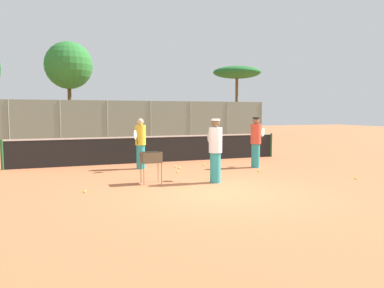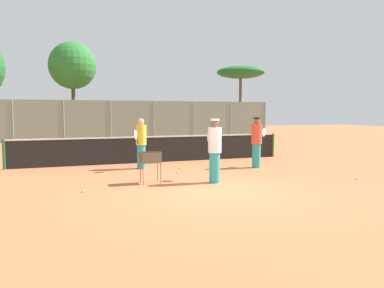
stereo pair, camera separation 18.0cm
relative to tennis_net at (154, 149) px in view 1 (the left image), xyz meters
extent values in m
plane|color=#B7663D|center=(0.00, -6.22, -0.56)|extent=(80.00, 80.00, 0.00)
cylinder|color=#26592D|center=(-5.51, 0.00, -0.02)|extent=(0.10, 0.10, 1.07)
cylinder|color=#26592D|center=(5.51, 0.00, -0.02)|extent=(0.10, 0.10, 1.07)
cube|color=black|center=(0.00, 0.00, -0.05)|extent=(11.01, 0.01, 1.01)
cube|color=white|center=(0.00, 0.00, 0.48)|extent=(11.01, 0.02, 0.06)
cylinder|color=gray|center=(-6.38, 12.70, 0.87)|extent=(0.08, 0.08, 2.86)
cylinder|color=gray|center=(-3.19, 12.70, 0.87)|extent=(0.08, 0.08, 2.86)
cylinder|color=gray|center=(0.00, 12.70, 0.87)|extent=(0.08, 0.08, 2.86)
cylinder|color=gray|center=(3.19, 12.70, 0.87)|extent=(0.08, 0.08, 2.86)
cylinder|color=gray|center=(6.38, 12.70, 0.87)|extent=(0.08, 0.08, 2.86)
cylinder|color=gray|center=(9.57, 12.70, 0.87)|extent=(0.08, 0.08, 2.86)
cylinder|color=gray|center=(12.76, 12.70, 0.87)|extent=(0.08, 0.08, 2.86)
cube|color=gray|center=(0.00, 12.70, 0.87)|extent=(25.53, 0.01, 2.86)
cylinder|color=brown|center=(-2.40, 15.19, 1.67)|extent=(0.28, 0.28, 4.45)
sphere|color=#28722D|center=(-2.40, 15.19, 4.95)|extent=(3.52, 3.52, 3.52)
cylinder|color=brown|center=(11.67, 15.09, 1.93)|extent=(0.26, 0.26, 4.98)
ellipsoid|color=#1E6028|center=(11.67, 15.09, 4.95)|extent=(4.19, 4.19, 1.05)
cylinder|color=teal|center=(3.11, -2.67, -0.12)|extent=(0.31, 0.31, 0.87)
cylinder|color=#E54C38|center=(3.11, -2.67, 0.67)|extent=(0.38, 0.38, 0.72)
sphere|color=#8C6647|center=(3.11, -2.67, 1.15)|extent=(0.24, 0.24, 0.24)
cylinder|color=black|center=(3.11, -2.67, 1.25)|extent=(0.25, 0.25, 0.06)
cylinder|color=black|center=(3.43, -2.48, 0.49)|extent=(0.14, 0.10, 0.27)
ellipsoid|color=silver|center=(3.59, -2.39, 0.71)|extent=(0.36, 0.23, 0.43)
cylinder|color=teal|center=(0.50, -4.85, -0.12)|extent=(0.31, 0.31, 0.87)
cylinder|color=white|center=(0.50, -4.85, 0.67)|extent=(0.38, 0.38, 0.72)
sphere|color=brown|center=(0.50, -4.85, 1.15)|extent=(0.24, 0.24, 0.24)
cylinder|color=white|center=(0.50, -4.85, 1.25)|extent=(0.25, 0.25, 0.06)
cylinder|color=black|center=(0.52, -4.48, 0.49)|extent=(0.04, 0.15, 0.27)
ellipsoid|color=silver|center=(0.54, -4.30, 0.71)|extent=(0.06, 0.40, 0.43)
cylinder|color=teal|center=(-0.89, -1.47, -0.13)|extent=(0.30, 0.30, 0.86)
cylinder|color=yellow|center=(-0.89, -1.47, 0.65)|extent=(0.37, 0.37, 0.71)
sphere|color=#DBB28C|center=(-0.89, -1.47, 1.13)|extent=(0.23, 0.23, 0.23)
cylinder|color=black|center=(-1.09, -1.78, 0.48)|extent=(0.10, 0.14, 0.27)
ellipsoid|color=silver|center=(-1.18, -1.93, 0.70)|extent=(0.23, 0.35, 0.43)
cylinder|color=brown|center=(-1.52, -4.49, -0.26)|extent=(0.02, 0.02, 0.60)
cylinder|color=brown|center=(-1.01, -4.49, -0.26)|extent=(0.02, 0.02, 0.60)
cylinder|color=brown|center=(-1.52, -4.13, -0.26)|extent=(0.02, 0.02, 0.60)
cylinder|color=brown|center=(-1.01, -4.13, -0.26)|extent=(0.02, 0.02, 0.60)
cube|color=brown|center=(-1.26, -4.31, 0.05)|extent=(0.55, 0.40, 0.01)
cube|color=brown|center=(-1.26, -4.51, 0.19)|extent=(0.55, 0.01, 0.30)
cube|color=brown|center=(-1.26, -4.11, 0.19)|extent=(0.55, 0.01, 0.30)
cube|color=brown|center=(-1.54, -4.31, 0.19)|extent=(0.01, 0.40, 0.30)
cube|color=brown|center=(-0.99, -4.31, 0.19)|extent=(0.01, 0.40, 0.30)
sphere|color=#D1E54C|center=(-1.07, -4.32, 0.09)|extent=(0.07, 0.07, 0.07)
sphere|color=#D1E54C|center=(-1.30, -4.28, 0.14)|extent=(0.07, 0.07, 0.07)
sphere|color=#D1E54C|center=(-1.13, -4.34, 0.09)|extent=(0.07, 0.07, 0.07)
sphere|color=#D1E54C|center=(-1.28, -4.20, 0.14)|extent=(0.07, 0.07, 0.07)
sphere|color=#D1E54C|center=(-1.09, -4.30, 0.14)|extent=(0.07, 0.07, 0.07)
sphere|color=#D1E54C|center=(-1.31, -4.43, 0.14)|extent=(0.07, 0.07, 0.07)
sphere|color=#D1E54C|center=(-1.04, -4.20, 0.14)|extent=(0.07, 0.07, 0.07)
sphere|color=#D1E54C|center=(-1.42, -4.46, 0.14)|extent=(0.07, 0.07, 0.07)
sphere|color=#D1E54C|center=(-1.21, -4.23, 0.09)|extent=(0.07, 0.07, 0.07)
sphere|color=#D1E54C|center=(-1.21, -4.34, 0.14)|extent=(0.07, 0.07, 0.07)
sphere|color=#D1E54C|center=(-1.13, -4.39, 0.09)|extent=(0.07, 0.07, 0.07)
sphere|color=#D1E54C|center=(-1.38, -4.44, 0.14)|extent=(0.07, 0.07, 0.07)
sphere|color=#D1E54C|center=(-1.28, -4.33, 0.09)|extent=(0.07, 0.07, 0.07)
sphere|color=#D1E54C|center=(-1.10, -4.44, 0.14)|extent=(0.07, 0.07, 0.07)
sphere|color=#D1E54C|center=(-3.15, -4.91, -0.53)|extent=(0.07, 0.07, 0.07)
sphere|color=#D1E54C|center=(2.69, -3.59, -0.53)|extent=(0.07, 0.07, 0.07)
sphere|color=#D1E54C|center=(0.38, -2.00, -0.53)|extent=(0.07, 0.07, 0.07)
sphere|color=#D1E54C|center=(0.05, -2.79, -0.53)|extent=(0.07, 0.07, 0.07)
sphere|color=#D1E54C|center=(4.70, -5.89, -0.53)|extent=(0.07, 0.07, 0.07)
sphere|color=#D1E54C|center=(0.39, -1.55, -0.53)|extent=(0.07, 0.07, 0.07)
sphere|color=#D1E54C|center=(1.54, -1.56, -0.53)|extent=(0.07, 0.07, 0.07)
sphere|color=#D1E54C|center=(3.92, -1.02, -0.53)|extent=(0.07, 0.07, 0.07)
cube|color=#B2B7BC|center=(2.65, 15.23, -0.11)|extent=(4.20, 1.70, 0.90)
cube|color=#33383D|center=(2.45, 15.23, 0.69)|extent=(2.20, 1.50, 0.70)
camera|label=1|loc=(-3.95, -14.55, 1.47)|focal=35.00mm
camera|label=2|loc=(-3.78, -14.61, 1.47)|focal=35.00mm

